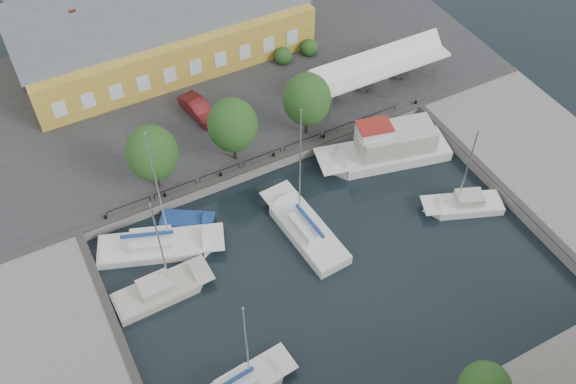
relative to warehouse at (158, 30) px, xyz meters
The scene contains 14 objects.
ground 28.82m from the warehouse, 84.77° to the right, with size 140.00×140.00×0.00m, color black.
north_quay 7.13m from the warehouse, 64.14° to the right, with size 56.00×26.00×1.00m, color #2D2D30.
east_quay 39.27m from the warehouse, 50.98° to the right, with size 12.00×24.00×1.00m, color slate.
quay_edge_fittings 23.99m from the warehouse, 83.67° to the right, with size 56.00×24.72×0.40m.
warehouse is the anchor object (origin of this frame).
tent_canopy 21.63m from the warehouse, 39.86° to the right, with size 14.00×4.00×2.83m.
quay_trees 16.37m from the warehouse, 87.91° to the right, with size 18.20×4.20×6.30m.
car_red 10.03m from the warehouse, 90.17° to the right, with size 1.65×4.72×1.56m, color #5B1417.
center_sailboat 26.17m from the warehouse, 84.69° to the right, with size 3.49×9.66×12.94m.
trawler 25.43m from the warehouse, 59.09° to the right, with size 12.32×6.12×5.00m.
east_boat_b 33.49m from the warehouse, 62.69° to the right, with size 6.97×4.48×9.40m.
west_boat_a 23.74m from the warehouse, 111.60° to the right, with size 10.16×6.03×12.95m.
west_boat_b 27.85m from the warehouse, 110.88° to the right, with size 7.59×2.78×10.35m.
launch_nw 21.44m from the warehouse, 105.60° to the right, with size 4.66×3.82×0.88m.
Camera 1 is at (-16.22, -24.78, 40.61)m, focal length 40.00 mm.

